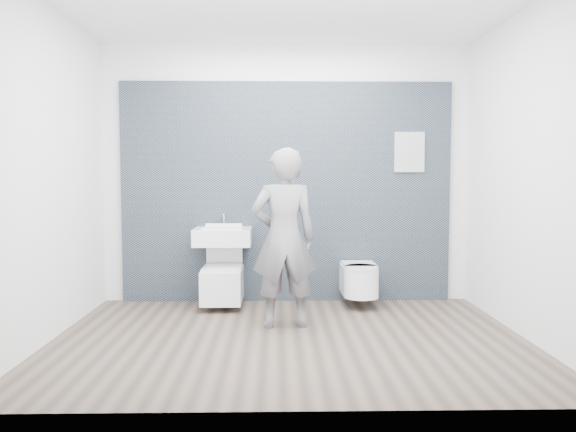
{
  "coord_description": "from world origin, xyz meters",
  "views": [
    {
      "loc": [
        -0.11,
        -4.69,
        1.37
      ],
      "look_at": [
        0.0,
        0.6,
        1.0
      ],
      "focal_mm": 35.0,
      "sensor_mm": 36.0,
      "label": 1
    }
  ],
  "objects_px": {
    "toilet_square": "(223,282)",
    "toilet_rounded": "(360,280)",
    "washbasin": "(223,236)",
    "visitor": "(284,238)"
  },
  "relations": [
    {
      "from": "washbasin",
      "to": "toilet_rounded",
      "type": "distance_m",
      "value": 1.51
    },
    {
      "from": "washbasin",
      "to": "visitor",
      "type": "xyz_separation_m",
      "value": [
        0.63,
        -0.84,
        0.07
      ]
    },
    {
      "from": "washbasin",
      "to": "toilet_square",
      "type": "relative_size",
      "value": 0.75
    },
    {
      "from": "toilet_rounded",
      "to": "toilet_square",
      "type": "bearing_deg",
      "value": 179.44
    },
    {
      "from": "toilet_square",
      "to": "visitor",
      "type": "height_order",
      "value": "visitor"
    },
    {
      "from": "toilet_square",
      "to": "toilet_rounded",
      "type": "distance_m",
      "value": 1.44
    },
    {
      "from": "toilet_rounded",
      "to": "visitor",
      "type": "height_order",
      "value": "visitor"
    },
    {
      "from": "toilet_square",
      "to": "visitor",
      "type": "distance_m",
      "value": 1.14
    },
    {
      "from": "washbasin",
      "to": "toilet_square",
      "type": "bearing_deg",
      "value": -90.0
    },
    {
      "from": "washbasin",
      "to": "toilet_rounded",
      "type": "relative_size",
      "value": 0.99
    }
  ]
}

